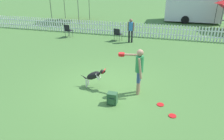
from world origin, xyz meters
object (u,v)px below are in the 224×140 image
(handler_person, at_px, (138,66))
(frisbee_near_dog, at_px, (160,105))
(folding_chair_green_right, at_px, (68,30))
(frisbee_near_handler, at_px, (172,116))
(frisbee_midfield, at_px, (114,93))
(spectator_standing, at_px, (131,28))
(folding_chair_blue_left, at_px, (118,33))
(equipment_trailer, at_px, (193,7))
(leaping_dog, at_px, (94,75))
(backpack_on_grass, at_px, (112,98))

(handler_person, height_order, frisbee_near_dog, handler_person)
(folding_chair_green_right, bearing_deg, frisbee_near_dog, 142.60)
(frisbee_near_handler, xyz_separation_m, frisbee_midfield, (-2.10, 0.87, 0.00))
(folding_chair_green_right, height_order, spectator_standing, spectator_standing)
(folding_chair_blue_left, bearing_deg, frisbee_near_handler, 130.44)
(spectator_standing, distance_m, equipment_trailer, 8.86)
(handler_person, height_order, frisbee_near_handler, handler_person)
(handler_person, bearing_deg, leaping_dog, 90.47)
(folding_chair_blue_left, height_order, equipment_trailer, equipment_trailer)
(leaping_dog, distance_m, folding_chair_blue_left, 6.40)
(frisbee_near_handler, bearing_deg, handler_person, 138.33)
(frisbee_near_handler, distance_m, frisbee_midfield, 2.27)
(spectator_standing, bearing_deg, leaping_dog, 89.82)
(frisbee_near_handler, distance_m, equipment_trailer, 15.38)
(spectator_standing, bearing_deg, folding_chair_blue_left, -5.03)
(backpack_on_grass, bearing_deg, frisbee_midfield, 100.99)
(leaping_dog, bearing_deg, backpack_on_grass, 45.66)
(spectator_standing, bearing_deg, backpack_on_grass, 97.70)
(spectator_standing, relative_size, equipment_trailer, 0.27)
(frisbee_near_dog, relative_size, equipment_trailer, 0.04)
(frisbee_near_dog, height_order, spectator_standing, spectator_standing)
(frisbee_midfield, distance_m, folding_chair_green_right, 8.30)
(handler_person, relative_size, frisbee_near_dog, 7.19)
(backpack_on_grass, distance_m, folding_chair_blue_left, 7.51)
(handler_person, relative_size, spectator_standing, 1.13)
(handler_person, xyz_separation_m, frisbee_midfield, (-0.80, -0.29, -1.05))
(frisbee_near_handler, bearing_deg, folding_chair_green_right, 133.41)
(frisbee_midfield, bearing_deg, leaping_dog, 160.99)
(handler_person, relative_size, folding_chair_blue_left, 2.05)
(frisbee_near_handler, xyz_separation_m, spectator_standing, (-2.74, 7.42, 0.88))
(frisbee_near_dog, distance_m, frisbee_midfield, 1.73)
(handler_person, height_order, folding_chair_green_right, handler_person)
(handler_person, distance_m, folding_chair_green_right, 8.58)
(frisbee_midfield, height_order, backpack_on_grass, backpack_on_grass)
(frisbee_near_dog, distance_m, spectator_standing, 7.32)
(handler_person, bearing_deg, frisbee_midfield, 110.32)
(handler_person, height_order, frisbee_midfield, handler_person)
(frisbee_midfield, bearing_deg, folding_chair_blue_left, 102.79)
(handler_person, xyz_separation_m, equipment_trailer, (2.65, 14.10, 0.27))
(handler_person, relative_size, leaping_dog, 1.59)
(frisbee_near_handler, xyz_separation_m, folding_chair_blue_left, (-3.61, 7.52, 0.48))
(frisbee_midfield, distance_m, folding_chair_blue_left, 6.84)
(folding_chair_blue_left, relative_size, spectator_standing, 0.55)
(frisbee_near_handler, distance_m, backpack_on_grass, 1.99)
(leaping_dog, relative_size, frisbee_near_handler, 4.51)
(backpack_on_grass, relative_size, spectator_standing, 0.27)
(handler_person, distance_m, frisbee_near_dog, 1.51)
(leaping_dog, xyz_separation_m, equipment_trailer, (4.29, 14.11, 0.84))
(backpack_on_grass, relative_size, folding_chair_blue_left, 0.50)
(folding_chair_green_right, distance_m, spectator_standing, 4.35)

